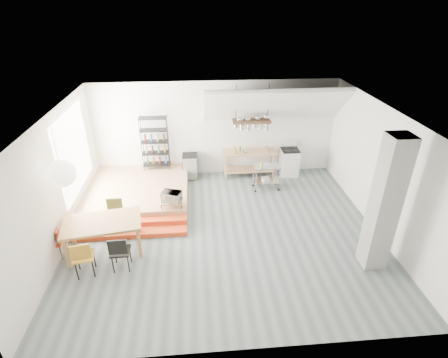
{
  "coord_description": "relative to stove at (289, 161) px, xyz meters",
  "views": [
    {
      "loc": [
        -0.67,
        -7.51,
        5.61
      ],
      "look_at": [
        0.05,
        0.8,
        1.16
      ],
      "focal_mm": 28.0,
      "sensor_mm": 36.0,
      "label": 1
    }
  ],
  "objects": [
    {
      "name": "wall_right",
      "position": [
        1.5,
        -3.16,
        1.12
      ],
      "size": [
        0.04,
        7.0,
        3.2
      ],
      "primitive_type": "cube",
      "color": "silver",
      "rests_on": "ground"
    },
    {
      "name": "mini_fridge",
      "position": [
        -3.4,
        0.04,
        -0.06
      ],
      "size": [
        0.5,
        0.5,
        0.84
      ],
      "primitive_type": "cube",
      "color": "black",
      "rests_on": "ground"
    },
    {
      "name": "chair_mustard",
      "position": [
        -5.73,
        -4.52,
        0.08
      ],
      "size": [
        0.5,
        0.5,
        0.94
      ],
      "rotation": [
        0.0,
        0.0,
        3.33
      ],
      "color": "#BD8720",
      "rests_on": "ground"
    },
    {
      "name": "floor",
      "position": [
        -2.5,
        -3.16,
        -0.48
      ],
      "size": [
        8.0,
        8.0,
        0.0
      ],
      "primitive_type": "plane",
      "color": "#525C5F",
      "rests_on": "ground"
    },
    {
      "name": "wire_shelving",
      "position": [
        -4.5,
        0.04,
        0.85
      ],
      "size": [
        0.88,
        0.38,
        1.8
      ],
      "color": "black",
      "rests_on": "platform"
    },
    {
      "name": "stove",
      "position": [
        0.0,
        0.0,
        0.0
      ],
      "size": [
        0.6,
        0.6,
        1.18
      ],
      "color": "white",
      "rests_on": "ground"
    },
    {
      "name": "chair_olive",
      "position": [
        -5.35,
        -2.84,
        0.07
      ],
      "size": [
        0.42,
        0.42,
        0.92
      ],
      "rotation": [
        0.0,
        0.0,
        0.01
      ],
      "color": "brown",
      "rests_on": "ground"
    },
    {
      "name": "step_lower",
      "position": [
        -5.0,
        -3.11,
        -0.41
      ],
      "size": [
        3.0,
        0.35,
        0.13
      ],
      "primitive_type": "cube",
      "color": "red",
      "rests_on": "ground"
    },
    {
      "name": "rolling_cart",
      "position": [
        -0.98,
        -0.95,
        0.04
      ],
      "size": [
        0.84,
        0.5,
        0.81
      ],
      "rotation": [
        0.0,
        0.0,
        0.04
      ],
      "color": "silver",
      "rests_on": "ground"
    },
    {
      "name": "ceiling",
      "position": [
        -2.5,
        -3.16,
        2.72
      ],
      "size": [
        8.0,
        7.0,
        0.02
      ],
      "primitive_type": "cube",
      "color": "white",
      "rests_on": "wall_back"
    },
    {
      "name": "paper_lantern",
      "position": [
        -6.06,
        -3.76,
        1.72
      ],
      "size": [
        0.6,
        0.6,
        0.6
      ],
      "primitive_type": "sphere",
      "color": "white",
      "rests_on": "ceiling"
    },
    {
      "name": "dining_table",
      "position": [
        -5.46,
        -3.66,
        0.28
      ],
      "size": [
        1.92,
        1.27,
        0.85
      ],
      "rotation": [
        0.0,
        0.0,
        0.15
      ],
      "color": "olive",
      "rests_on": "ground"
    },
    {
      "name": "step_upper",
      "position": [
        -5.0,
        -2.76,
        -0.35
      ],
      "size": [
        3.0,
        0.35,
        0.27
      ],
      "primitive_type": "cube",
      "color": "red",
      "rests_on": "ground"
    },
    {
      "name": "pot_rack",
      "position": [
        -1.37,
        -0.23,
        1.5
      ],
      "size": [
        1.2,
        0.5,
        1.43
      ],
      "color": "#3F2719",
      "rests_on": "ceiling"
    },
    {
      "name": "wall_left",
      "position": [
        -6.5,
        -3.16,
        1.12
      ],
      "size": [
        0.04,
        7.0,
        3.2
      ],
      "primitive_type": "cube",
      "color": "silver",
      "rests_on": "ground"
    },
    {
      "name": "microwave",
      "position": [
        -3.9,
        -2.41,
        0.23
      ],
      "size": [
        0.61,
        0.51,
        0.29
      ],
      "primitive_type": "imported",
      "rotation": [
        0.0,
        0.0,
        -0.35
      ],
      "color": "beige",
      "rests_on": "microwave_shelf"
    },
    {
      "name": "chair_red",
      "position": [
        -6.56,
        -3.82,
        -0.0
      ],
      "size": [
        0.46,
        0.46,
        0.8
      ],
      "rotation": [
        0.0,
        0.0,
        -1.27
      ],
      "color": "#A33217",
      "rests_on": "ground"
    },
    {
      "name": "chair_black",
      "position": [
        -4.96,
        -4.4,
        0.07
      ],
      "size": [
        0.44,
        0.44,
        0.93
      ],
      "rotation": [
        0.0,
        0.0,
        3.17
      ],
      "color": "black",
      "rests_on": "ground"
    },
    {
      "name": "microwave_shelf",
      "position": [
        -3.9,
        -2.41,
        0.07
      ],
      "size": [
        0.6,
        0.4,
        0.16
      ],
      "color": "#9D764E",
      "rests_on": "platform"
    },
    {
      "name": "window_pane",
      "position": [
        -6.48,
        -1.66,
        1.32
      ],
      "size": [
        0.02,
        2.5,
        2.2
      ],
      "primitive_type": "cube",
      "color": "white",
      "rests_on": "wall_left"
    },
    {
      "name": "kitchen_counter",
      "position": [
        -1.4,
        -0.01,
        0.15
      ],
      "size": [
        1.8,
        0.6,
        0.91
      ],
      "color": "#9D764E",
      "rests_on": "ground"
    },
    {
      "name": "bowl",
      "position": [
        -1.55,
        -0.06,
        0.45
      ],
      "size": [
        0.22,
        0.22,
        0.05
      ],
      "primitive_type": "imported",
      "rotation": [
        0.0,
        0.0,
        0.16
      ],
      "color": "silver",
      "rests_on": "kitchen_counter"
    },
    {
      "name": "platform",
      "position": [
        -5.0,
        -1.16,
        -0.28
      ],
      "size": [
        3.0,
        3.0,
        0.4
      ],
      "primitive_type": "cube",
      "color": "#9D764E",
      "rests_on": "ground"
    },
    {
      "name": "wall_back",
      "position": [
        -2.5,
        0.34,
        1.12
      ],
      "size": [
        8.0,
        0.04,
        3.2
      ],
      "primitive_type": "cube",
      "color": "silver",
      "rests_on": "ground"
    },
    {
      "name": "slope_ceiling",
      "position": [
        -0.7,
        -0.26,
        2.07
      ],
      "size": [
        4.4,
        1.44,
        1.32
      ],
      "primitive_type": "cube",
      "rotation": [
        -0.73,
        0.0,
        0.0
      ],
      "color": "white",
      "rests_on": "wall_back"
    },
    {
      "name": "concrete_column",
      "position": [
        0.8,
        -4.66,
        1.12
      ],
      "size": [
        0.5,
        0.5,
        3.2
      ],
      "primitive_type": "cube",
      "color": "gray",
      "rests_on": "ground"
    }
  ]
}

